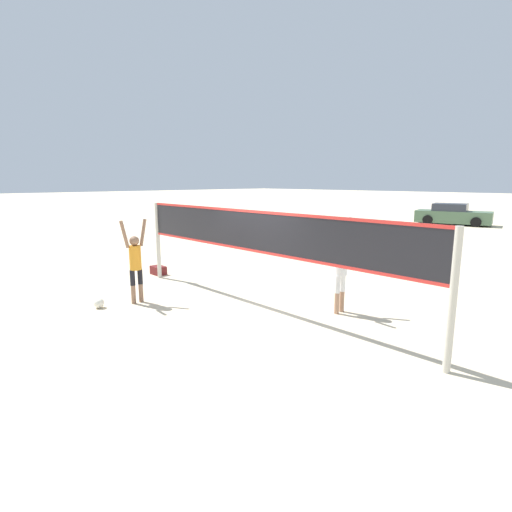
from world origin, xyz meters
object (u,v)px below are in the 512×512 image
at_px(player_spiker, 135,260).
at_px(player_blocker, 341,264).
at_px(parked_car_near, 453,215).
at_px(volleyball_net, 256,239).
at_px(gear_bag, 158,270).
at_px(volleyball, 99,303).

height_order(player_spiker, player_blocker, player_blocker).
distance_m(player_spiker, parked_car_near, 24.01).
xyz_separation_m(player_spiker, player_blocker, (3.87, 2.94, 0.06)).
xyz_separation_m(volleyball_net, gear_bag, (-4.70, 0.19, -1.52)).
distance_m(volleyball_net, parked_car_near, 22.57).
xyz_separation_m(player_spiker, volleyball, (-0.24, -0.85, -0.96)).
distance_m(player_blocker, volleyball, 5.69).
bearing_deg(player_spiker, volleyball_net, -53.97).
distance_m(gear_bag, parked_car_near, 22.05).
bearing_deg(parked_car_near, volleyball, -100.62).
xyz_separation_m(volleyball, parked_car_near, (-1.20, 24.81, 0.53)).
bearing_deg(volleyball, player_blocker, 42.73).
height_order(gear_bag, parked_car_near, parked_car_near).
bearing_deg(gear_bag, volleyball, -53.45).
distance_m(player_blocker, gear_bag, 6.34).
relative_size(volleyball_net, volleyball, 37.31).
height_order(player_blocker, volleyball, player_blocker).
xyz_separation_m(player_blocker, volleyball, (-4.11, -3.80, -1.02)).
xyz_separation_m(gear_bag, parked_car_near, (0.86, 22.03, 0.51)).
relative_size(volleyball_net, parked_car_near, 1.76).
bearing_deg(player_spiker, player_blocker, -52.73).
relative_size(player_blocker, parked_car_near, 0.43).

